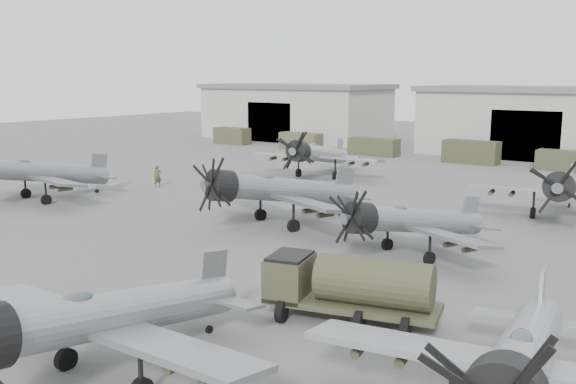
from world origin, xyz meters
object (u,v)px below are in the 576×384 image
object	(u,v)px
aircraft_mid_2	(407,221)
aircraft_far_0	(316,154)
aircraft_mid_0	(32,172)
aircraft_far_1	(564,188)
aircraft_near_1	(95,319)
fuel_tanker	(350,284)
ground_crew	(158,176)
aircraft_mid_1	(274,190)
tug_trailer	(229,181)
aircraft_near_2	(522,360)

from	to	relation	value
aircraft_mid_2	aircraft_far_0	bearing A→B (deg)	155.19
aircraft_mid_0	aircraft_far_1	xyz separation A→B (m)	(36.14, 17.55, -0.01)
aircraft_near_1	aircraft_mid_2	bearing A→B (deg)	85.18
aircraft_far_1	fuel_tanker	bearing A→B (deg)	-103.79
aircraft_near_1	ground_crew	size ratio (longest dim) A/B	6.34
aircraft_mid_0	aircraft_mid_1	size ratio (longest dim) A/B	0.98
aircraft_near_1	aircraft_far_0	xyz separation A→B (m)	(-18.34, 40.11, 0.12)
aircraft_mid_2	fuel_tanker	world-z (taller)	aircraft_mid_2
ground_crew	fuel_tanker	bearing A→B (deg)	-99.63
aircraft_far_1	tug_trailer	bearing A→B (deg)	178.22
aircraft_near_1	aircraft_far_0	world-z (taller)	aircraft_far_0
ground_crew	aircraft_mid_1	bearing A→B (deg)	-88.15
aircraft_near_2	aircraft_far_0	distance (m)	46.34
aircraft_near_2	aircraft_mid_0	bearing A→B (deg)	154.48
tug_trailer	ground_crew	bearing A→B (deg)	-132.35
aircraft_near_2	aircraft_mid_2	xyz separation A→B (m)	(-10.59, 14.72, -0.24)
aircraft_near_2	aircraft_far_0	bearing A→B (deg)	120.88
aircraft_far_1	ground_crew	size ratio (longest dim) A/B	6.58
aircraft_near_2	aircraft_far_1	world-z (taller)	aircraft_far_1
aircraft_near_1	aircraft_near_2	xyz separation A→B (m)	(11.93, 5.01, 0.00)
aircraft_far_1	aircraft_near_1	bearing A→B (deg)	-108.24
aircraft_far_1	aircraft_mid_0	bearing A→B (deg)	-162.20
aircraft_mid_2	aircraft_mid_1	bearing A→B (deg)	-167.59
aircraft_near_2	aircraft_mid_0	xyz separation A→B (m)	(-41.94, 11.74, 0.07)
aircraft_near_1	ground_crew	bearing A→B (deg)	133.80
aircraft_far_1	ground_crew	world-z (taller)	aircraft_far_1
aircraft_mid_1	aircraft_far_1	distance (m)	20.01
aircraft_mid_0	aircraft_far_0	distance (m)	26.12
fuel_tanker	tug_trailer	size ratio (longest dim) A/B	1.10
aircraft_mid_0	tug_trailer	bearing A→B (deg)	70.01
aircraft_far_1	aircraft_far_0	bearing A→B (deg)	158.54
tug_trailer	aircraft_near_1	bearing A→B (deg)	-44.26
fuel_tanker	tug_trailer	xyz separation A→B (m)	(-25.57, 21.52, -1.07)
aircraft_mid_1	fuel_tanker	size ratio (longest dim) A/B	1.79
aircraft_far_1	tug_trailer	size ratio (longest dim) A/B	1.91
aircraft_near_2	aircraft_far_0	xyz separation A→B (m)	(-30.26, 35.10, 0.12)
tug_trailer	ground_crew	size ratio (longest dim) A/B	3.44
aircraft_far_1	fuel_tanker	xyz separation A→B (m)	(-2.45, -24.62, -0.77)
aircraft_near_1	aircraft_far_1	xyz separation A→B (m)	(6.13, 34.30, 0.06)
aircraft_mid_0	aircraft_far_1	bearing A→B (deg)	35.27
aircraft_far_0	aircraft_far_1	world-z (taller)	aircraft_far_0
aircraft_near_1	aircraft_far_0	distance (m)	44.10
aircraft_mid_0	aircraft_near_1	bearing A→B (deg)	-19.79
aircraft_near_1	aircraft_far_1	world-z (taller)	aircraft_far_1
aircraft_mid_0	aircraft_mid_2	world-z (taller)	aircraft_mid_0
aircraft_mid_1	tug_trailer	distance (m)	16.23
ground_crew	tug_trailer	bearing A→B (deg)	-32.83
aircraft_near_2	tug_trailer	bearing A→B (deg)	132.36
aircraft_far_0	ground_crew	world-z (taller)	aircraft_far_0
aircraft_near_1	aircraft_mid_0	distance (m)	34.37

